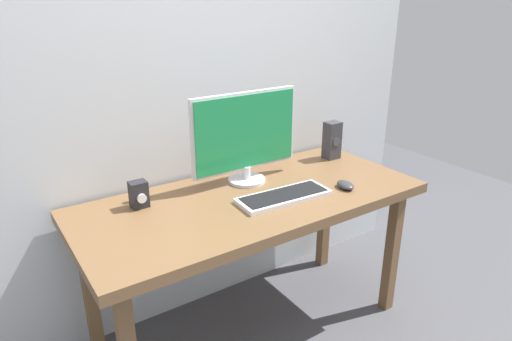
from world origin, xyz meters
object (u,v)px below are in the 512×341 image
(monitor, at_px, (245,136))
(mouse, at_px, (345,185))
(desk, at_px, (252,211))
(audio_controller, at_px, (139,195))
(keyboard_primary, at_px, (284,196))
(speaker_right, at_px, (332,140))

(monitor, bearing_deg, mouse, -44.69)
(desk, relative_size, mouse, 15.35)
(mouse, height_order, audio_controller, audio_controller)
(monitor, xyz_separation_m, keyboard_primary, (0.03, -0.27, -0.22))
(desk, height_order, audio_controller, audio_controller)
(desk, relative_size, speaker_right, 7.66)
(desk, height_order, keyboard_primary, keyboard_primary)
(monitor, height_order, keyboard_primary, monitor)
(desk, distance_m, audio_controller, 0.51)
(keyboard_primary, xyz_separation_m, mouse, (0.31, -0.07, 0.00))
(monitor, relative_size, mouse, 5.44)
(speaker_right, relative_size, audio_controller, 1.77)
(speaker_right, bearing_deg, monitor, -178.66)
(audio_controller, bearing_deg, desk, -20.85)
(desk, bearing_deg, monitor, 66.08)
(desk, distance_m, mouse, 0.46)
(keyboard_primary, relative_size, mouse, 4.25)
(mouse, distance_m, audio_controller, 0.95)
(mouse, relative_size, audio_controller, 0.88)
(monitor, bearing_deg, speaker_right, 1.34)
(audio_controller, bearing_deg, mouse, -21.61)
(monitor, xyz_separation_m, mouse, (0.34, -0.34, -0.22))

